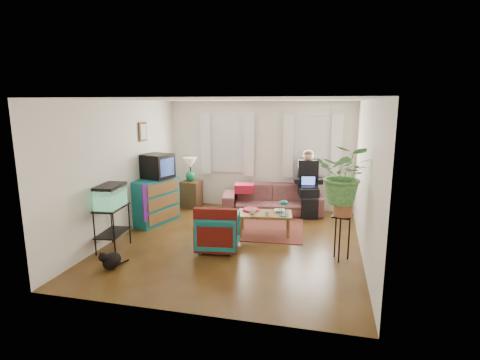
% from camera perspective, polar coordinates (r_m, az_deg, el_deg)
% --- Properties ---
extents(floor, '(4.50, 5.00, 0.01)m').
position_cam_1_polar(floor, '(7.08, -0.76, -9.39)').
color(floor, '#4F2B14').
rests_on(floor, ground).
extents(ceiling, '(4.50, 5.00, 0.01)m').
position_cam_1_polar(ceiling, '(6.62, -0.82, 12.15)').
color(ceiling, white).
rests_on(ceiling, wall_back).
extents(wall_back, '(4.50, 0.01, 2.60)m').
position_cam_1_polar(wall_back, '(9.14, 3.04, 3.78)').
color(wall_back, silver).
rests_on(wall_back, floor).
extents(wall_front, '(4.50, 0.01, 2.60)m').
position_cam_1_polar(wall_front, '(4.41, -8.75, -4.77)').
color(wall_front, silver).
rests_on(wall_front, floor).
extents(wall_left, '(0.01, 5.00, 2.60)m').
position_cam_1_polar(wall_left, '(7.59, -17.51, 1.67)').
color(wall_left, silver).
rests_on(wall_left, floor).
extents(wall_right, '(0.01, 5.00, 2.60)m').
position_cam_1_polar(wall_right, '(6.56, 18.64, 0.13)').
color(wall_right, silver).
rests_on(wall_right, floor).
extents(window_left, '(1.08, 0.04, 1.38)m').
position_cam_1_polar(window_left, '(9.27, -1.86, 5.45)').
color(window_left, white).
rests_on(window_left, wall_back).
extents(window_right, '(1.08, 0.04, 1.38)m').
position_cam_1_polar(window_right, '(8.96, 10.96, 5.04)').
color(window_right, white).
rests_on(window_right, wall_back).
extents(curtains_left, '(1.36, 0.06, 1.50)m').
position_cam_1_polar(curtains_left, '(9.19, -1.99, 5.40)').
color(curtains_left, white).
rests_on(curtains_left, wall_back).
extents(curtains_right, '(1.36, 0.06, 1.50)m').
position_cam_1_polar(curtains_right, '(8.88, 10.93, 4.98)').
color(curtains_right, white).
rests_on(curtains_right, wall_back).
extents(picture_frame, '(0.04, 0.32, 0.40)m').
position_cam_1_polar(picture_frame, '(8.23, -14.55, 7.13)').
color(picture_frame, '#3D2616').
rests_on(picture_frame, wall_left).
extents(area_rug, '(2.10, 1.73, 0.01)m').
position_cam_1_polar(area_rug, '(7.81, 2.13, -7.32)').
color(area_rug, maroon).
rests_on(area_rug, floor).
extents(sofa, '(2.40, 1.28, 0.89)m').
position_cam_1_polar(sofa, '(8.80, 4.94, -2.21)').
color(sofa, brown).
rests_on(sofa, floor).
extents(seated_person, '(0.68, 0.79, 1.36)m').
position_cam_1_polar(seated_person, '(8.81, 10.31, -0.78)').
color(seated_person, black).
rests_on(seated_person, sofa).
extents(side_table, '(0.47, 0.47, 0.66)m').
position_cam_1_polar(side_table, '(9.37, -7.46, -2.16)').
color(side_table, '#392715').
rests_on(side_table, floor).
extents(table_lamp, '(0.35, 0.35, 0.60)m').
position_cam_1_polar(table_lamp, '(9.25, -7.56, 1.51)').
color(table_lamp, white).
rests_on(table_lamp, side_table).
extents(dresser, '(0.82, 1.18, 0.97)m').
position_cam_1_polar(dresser, '(8.28, -12.96, -3.07)').
color(dresser, '#126D71').
rests_on(dresser, floor).
extents(crt_tv, '(0.72, 0.68, 0.52)m').
position_cam_1_polar(crt_tv, '(8.19, -12.58, 2.09)').
color(crt_tv, black).
rests_on(crt_tv, dresser).
extents(aquarium_stand, '(0.45, 0.73, 0.77)m').
position_cam_1_polar(aquarium_stand, '(6.97, -18.83, -6.99)').
color(aquarium_stand, black).
rests_on(aquarium_stand, floor).
extents(aquarium, '(0.41, 0.66, 0.41)m').
position_cam_1_polar(aquarium, '(6.82, -19.14, -2.28)').
color(aquarium, '#7FD899').
rests_on(aquarium, aquarium_stand).
extents(black_cat, '(0.36, 0.43, 0.32)m').
position_cam_1_polar(black_cat, '(6.27, -18.96, -11.33)').
color(black_cat, black).
rests_on(black_cat, floor).
extents(armchair, '(0.79, 0.75, 0.73)m').
position_cam_1_polar(armchair, '(6.65, -3.35, -7.49)').
color(armchair, '#126471').
rests_on(armchair, floor).
extents(serape_throw, '(0.75, 0.26, 0.60)m').
position_cam_1_polar(serape_throw, '(6.33, -3.77, -7.01)').
color(serape_throw, '#9E0A0A').
rests_on(serape_throw, armchair).
extents(coffee_table, '(1.11, 0.71, 0.43)m').
position_cam_1_polar(coffee_table, '(7.43, 3.78, -6.63)').
color(coffee_table, brown).
rests_on(coffee_table, floor).
extents(cup_a, '(0.13, 0.13, 0.09)m').
position_cam_1_polar(cup_a, '(7.27, 1.91, -4.85)').
color(cup_a, white).
rests_on(cup_a, coffee_table).
extents(cup_b, '(0.11, 0.11, 0.09)m').
position_cam_1_polar(cup_b, '(7.19, 4.14, -5.09)').
color(cup_b, beige).
rests_on(cup_b, coffee_table).
extents(bowl, '(0.23, 0.23, 0.05)m').
position_cam_1_polar(bowl, '(7.45, 6.02, -4.68)').
color(bowl, white).
rests_on(bowl, coffee_table).
extents(snack_tray, '(0.36, 0.36, 0.04)m').
position_cam_1_polar(snack_tray, '(7.51, 1.66, -4.53)').
color(snack_tray, '#B21414').
rests_on(snack_tray, coffee_table).
extents(birdcage, '(0.19, 0.19, 0.30)m').
position_cam_1_polar(birdcage, '(7.19, 6.67, -4.25)').
color(birdcage, '#115B6B').
rests_on(birdcage, coffee_table).
extents(plant_stand, '(0.39, 0.39, 0.76)m').
position_cam_1_polar(plant_stand, '(6.41, 15.17, -8.49)').
color(plant_stand, black).
rests_on(plant_stand, floor).
extents(potted_plant, '(1.01, 0.93, 0.96)m').
position_cam_1_polar(potted_plant, '(6.16, 15.61, -0.57)').
color(potted_plant, '#599947').
rests_on(potted_plant, plant_stand).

